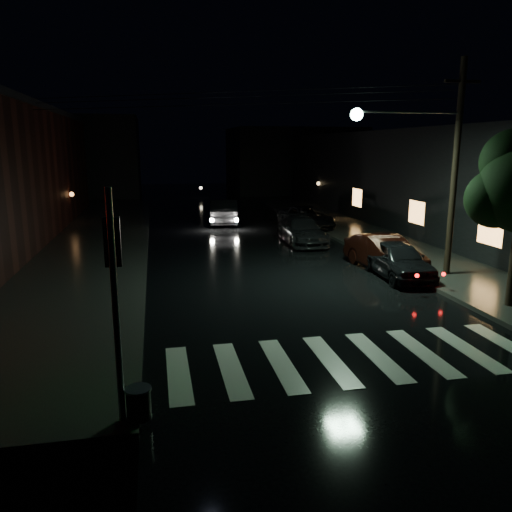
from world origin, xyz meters
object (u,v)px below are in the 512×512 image
parked_car_d (306,218)px  parked_car_c (302,230)px  oncoming_car (224,211)px  parked_car_a (398,259)px  parked_car_b (384,253)px

parked_car_d → parked_car_c: bearing=-115.9°
parked_car_c → parked_car_d: parked_car_d is taller
parked_car_d → oncoming_car: (-4.71, 3.09, 0.13)m
parked_car_a → parked_car_c: 7.68m
parked_car_a → parked_car_c: size_ratio=0.88×
parked_car_c → parked_car_a: bearing=-76.3°
parked_car_d → oncoming_car: oncoming_car is taller
oncoming_car → parked_car_b: bearing=115.8°
parked_car_b → parked_car_d: size_ratio=0.89×
parked_car_a → oncoming_car: (-4.71, 15.17, 0.10)m
parked_car_a → parked_car_b: size_ratio=0.95×
parked_car_b → parked_car_d: parked_car_b is taller
parked_car_a → parked_car_b: (0.00, 1.16, 0.01)m
oncoming_car → parked_car_d: bearing=154.0°
parked_car_a → parked_car_d: 12.09m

